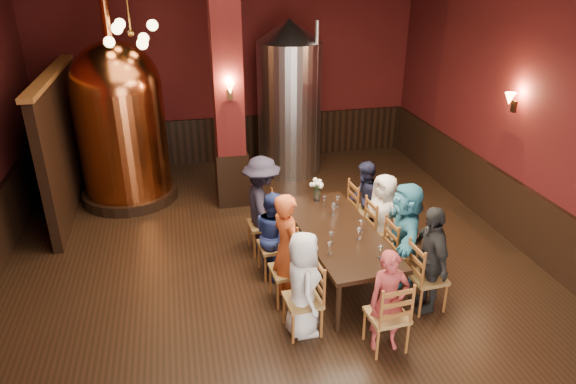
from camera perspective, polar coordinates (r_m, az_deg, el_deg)
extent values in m
plane|color=black|center=(7.44, -1.09, -9.97)|extent=(10.00, 10.00, 0.00)
cube|color=#460F10|center=(11.24, -6.49, 14.45)|extent=(8.00, 0.02, 4.50)
cube|color=#460F10|center=(8.18, 27.69, 7.87)|extent=(0.02, 10.00, 4.50)
cube|color=black|center=(8.75, 25.24, -3.09)|extent=(0.08, 9.90, 1.00)
cube|color=black|center=(11.64, -6.05, 5.92)|extent=(7.90, 0.08, 1.00)
cube|color=#460F10|center=(9.06, -6.75, 11.94)|extent=(0.58, 0.58, 4.50)
cube|color=black|center=(9.89, -23.69, 4.76)|extent=(0.22, 3.50, 2.40)
cube|color=black|center=(7.24, 5.62, -4.47)|extent=(1.17, 2.46, 0.06)
cylinder|color=black|center=(6.42, 5.60, -12.74)|extent=(0.07, 0.07, 0.69)
cylinder|color=black|center=(6.75, 12.69, -11.19)|extent=(0.07, 0.07, 0.69)
cylinder|color=black|center=(8.23, -0.28, -3.47)|extent=(0.07, 0.07, 0.69)
cylinder|color=black|center=(8.49, 5.43, -2.65)|extent=(0.07, 0.07, 0.69)
imported|color=silver|center=(6.21, 1.67, -10.22)|extent=(0.46, 0.68, 1.37)
imported|color=#CC5123|center=(6.69, -0.11, -6.35)|extent=(0.52, 0.65, 1.57)
imported|color=navy|center=(7.30, -1.59, -4.71)|extent=(0.49, 0.69, 1.29)
imported|color=black|center=(7.82, -2.89, -1.52)|extent=(0.64, 1.04, 1.56)
imported|color=black|center=(6.82, 15.48, -7.17)|extent=(0.41, 0.88, 1.47)
imported|color=teal|center=(7.30, 12.82, -4.46)|extent=(0.76, 1.45, 1.50)
imported|color=white|center=(7.85, 10.49, -2.70)|extent=(0.65, 0.77, 1.35)
imported|color=#1D1F3A|center=(8.39, 8.47, -0.87)|extent=(0.48, 0.69, 1.29)
imported|color=#993333|center=(6.11, 11.10, -11.87)|extent=(0.49, 0.34, 1.29)
cylinder|color=black|center=(10.30, -17.05, -0.08)|extent=(1.77, 1.77, 0.20)
cylinder|color=#BE5C2B|center=(9.91, -17.83, 5.59)|extent=(1.82, 1.82, 1.96)
sphere|color=#BE5C2B|center=(9.65, -18.59, 11.09)|extent=(1.57, 1.57, 1.57)
cylinder|color=#BE5C2B|center=(9.45, -19.77, 19.17)|extent=(0.16, 0.16, 1.28)
cylinder|color=#B2B2B7|center=(10.69, 0.15, 9.16)|extent=(1.31, 1.31, 2.72)
cone|color=#B2B2B7|center=(10.38, 0.16, 17.56)|extent=(1.30, 1.30, 0.43)
cylinder|color=#B2B2B7|center=(10.32, 3.08, 10.10)|extent=(0.09, 0.09, 3.04)
cylinder|color=white|center=(8.02, 3.23, -0.30)|extent=(0.11, 0.11, 0.19)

